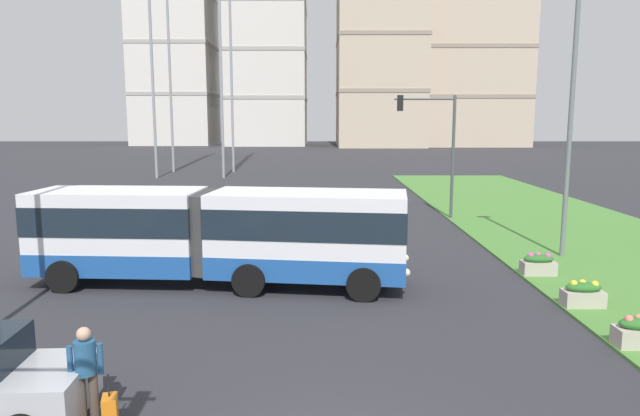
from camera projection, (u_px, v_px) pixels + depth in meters
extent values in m
cube|color=white|center=(309.00, 233.00, 17.88)|extent=(6.27, 3.25, 2.55)
cube|color=#1E519E|center=(309.00, 262.00, 18.02)|extent=(6.29, 3.27, 0.70)
cube|color=#19232D|center=(309.00, 219.00, 17.81)|extent=(6.32, 3.29, 0.90)
cube|color=white|center=(120.00, 229.00, 18.43)|extent=(5.33, 2.79, 2.55)
cube|color=#1E519E|center=(121.00, 258.00, 18.57)|extent=(5.35, 2.81, 0.70)
cube|color=#19232D|center=(119.00, 216.00, 18.37)|extent=(5.38, 2.83, 0.90)
cylinder|color=#383838|center=(215.00, 231.00, 18.26)|extent=(2.40, 2.40, 2.45)
cylinder|color=black|center=(368.00, 263.00, 19.06)|extent=(1.03, 0.41, 1.00)
cylinder|color=black|center=(364.00, 284.00, 16.61)|extent=(1.03, 0.41, 1.00)
cylinder|color=black|center=(267.00, 260.00, 19.49)|extent=(1.03, 0.41, 1.00)
cylinder|color=black|center=(249.00, 280.00, 17.04)|extent=(1.03, 0.41, 1.00)
cylinder|color=black|center=(99.00, 257.00, 19.93)|extent=(1.01, 0.34, 1.00)
cylinder|color=black|center=(64.00, 276.00, 17.46)|extent=(1.01, 0.34, 1.00)
sphere|color=#F9EFC6|center=(405.00, 258.00, 18.51)|extent=(0.24, 0.24, 0.24)
sphere|color=#F9EFC6|center=(407.00, 273.00, 16.75)|extent=(0.24, 0.24, 0.24)
cylinder|color=black|center=(66.00, 381.00, 10.88)|extent=(0.65, 0.25, 0.64)
cylinder|color=#4C4238|center=(94.00, 398.00, 9.96)|extent=(0.16, 0.16, 0.90)
cylinder|color=#4C4238|center=(82.00, 399.00, 9.91)|extent=(0.16, 0.16, 0.90)
cylinder|color=#23517A|center=(85.00, 357.00, 9.82)|extent=(0.36, 0.36, 0.60)
sphere|color=tan|center=(84.00, 334.00, 9.75)|extent=(0.24, 0.24, 0.24)
cylinder|color=#23517A|center=(100.00, 359.00, 9.89)|extent=(0.10, 0.10, 0.55)
cylinder|color=#23517A|center=(70.00, 362.00, 9.76)|extent=(0.10, 0.10, 0.55)
cube|color=orange|center=(110.00, 412.00, 9.76)|extent=(0.32, 0.41, 0.56)
cylinder|color=black|center=(109.00, 385.00, 9.68)|extent=(0.03, 0.03, 0.40)
cube|color=#B7AD9E|center=(640.00, 337.00, 13.13)|extent=(1.10, 0.56, 0.44)
sphere|color=#EF7566|center=(629.00, 319.00, 13.07)|extent=(0.20, 0.20, 0.20)
sphere|color=#EF7566|center=(640.00, 318.00, 13.15)|extent=(0.20, 0.20, 0.20)
cube|color=#B7AD9E|center=(583.00, 298.00, 15.97)|extent=(1.10, 0.56, 0.44)
ellipsoid|color=#2D6B28|center=(584.00, 287.00, 15.92)|extent=(0.99, 0.50, 0.28)
sphere|color=yellow|center=(574.00, 284.00, 15.91)|extent=(0.20, 0.20, 0.20)
sphere|color=yellow|center=(583.00, 283.00, 15.99)|extent=(0.20, 0.20, 0.20)
sphere|color=yellow|center=(595.00, 284.00, 15.85)|extent=(0.20, 0.20, 0.20)
cube|color=#B7AD9E|center=(538.00, 268.00, 19.24)|extent=(1.10, 0.56, 0.44)
ellipsoid|color=#2D6B28|center=(539.00, 259.00, 19.19)|extent=(0.99, 0.50, 0.28)
sphere|color=#D14C99|center=(531.00, 256.00, 19.17)|extent=(0.20, 0.20, 0.20)
sphere|color=#D14C99|center=(538.00, 255.00, 19.25)|extent=(0.20, 0.20, 0.20)
sphere|color=#D14C99|center=(548.00, 256.00, 19.11)|extent=(0.20, 0.20, 0.20)
cylinder|color=#474C51|center=(453.00, 158.00, 29.87)|extent=(0.16, 0.16, 6.44)
cylinder|color=#474C51|center=(425.00, 99.00, 29.41)|extent=(3.10, 0.10, 0.10)
cube|color=black|center=(400.00, 103.00, 29.44)|extent=(0.28, 0.28, 0.80)
sphere|color=red|center=(401.00, 98.00, 29.40)|extent=(0.16, 0.16, 0.16)
sphere|color=yellow|center=(400.00, 103.00, 29.44)|extent=(0.16, 0.16, 0.16)
sphere|color=green|center=(400.00, 108.00, 29.48)|extent=(0.16, 0.16, 0.16)
cylinder|color=slate|center=(571.00, 126.00, 21.14)|extent=(0.18, 0.18, 9.96)
cube|color=silver|center=(173.00, 23.00, 116.39)|extent=(15.67, 14.93, 48.99)
cube|color=#A4A099|center=(176.00, 95.00, 118.58)|extent=(15.87, 15.13, 0.70)
cube|color=#A4A099|center=(174.00, 46.00, 117.08)|extent=(15.87, 15.13, 0.70)
cube|color=silver|center=(267.00, 55.00, 116.37)|extent=(15.82, 18.30, 35.94)
cube|color=#A4A099|center=(268.00, 99.00, 117.69)|extent=(16.02, 18.50, 0.70)
cube|color=#A4A099|center=(267.00, 54.00, 116.32)|extent=(16.02, 18.50, 0.70)
cube|color=#A4A099|center=(266.00, 7.00, 114.95)|extent=(16.02, 18.50, 0.70)
cube|color=#C6B299|center=(380.00, 42.00, 109.96)|extent=(16.09, 19.49, 39.66)
cube|color=gray|center=(379.00, 93.00, 111.42)|extent=(16.29, 19.69, 0.70)
cube|color=gray|center=(380.00, 40.00, 109.91)|extent=(16.29, 19.69, 0.70)
cube|color=#C6B299|center=(467.00, 53.00, 112.15)|extent=(21.63, 16.92, 36.07)
cube|color=gray|center=(465.00, 98.00, 113.48)|extent=(21.83, 17.12, 0.70)
cube|color=gray|center=(467.00, 51.00, 112.10)|extent=(21.83, 17.12, 0.70)
cube|color=gray|center=(469.00, 3.00, 110.72)|extent=(21.83, 17.12, 0.70)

